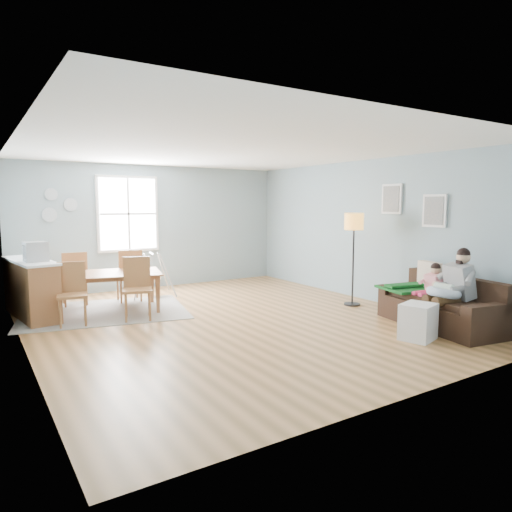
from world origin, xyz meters
TOP-DOWN VIEW (x-y plane):
  - room at (0.00, 0.00)m, footprint 8.40×9.40m
  - window at (-0.60, 3.46)m, footprint 1.32×0.08m
  - pictures at (2.97, -1.05)m, footprint 0.05×1.34m
  - wall_plates at (-2.00, 3.47)m, footprint 0.67×0.02m
  - sofa at (2.50, -2.05)m, footprint 1.12×2.01m
  - green_throw at (2.54, -1.41)m, footprint 1.01×0.91m
  - beige_pillow at (2.78, -1.59)m, footprint 0.24×0.48m
  - father at (2.34, -2.30)m, footprint 0.90×0.50m
  - nursing_pillow at (2.20, -2.27)m, footprint 0.54×0.53m
  - infant at (2.20, -2.24)m, footprint 0.13×0.34m
  - toddler at (2.47, -1.86)m, footprint 0.49×0.27m
  - floor_lamp at (2.40, -0.24)m, footprint 0.34×0.34m
  - storage_cube at (1.62, -2.30)m, footprint 0.54×0.51m
  - rug at (-1.60, 1.67)m, footprint 3.07×2.57m
  - dining_table at (-1.60, 1.67)m, footprint 2.12×1.48m
  - chair_sw at (-2.22, 1.12)m, footprint 0.51×0.51m
  - chair_se at (-1.25, 0.92)m, footprint 0.57×0.57m
  - chair_nw at (-1.93, 2.42)m, footprint 0.49×0.49m
  - chair_ne at (-0.98, 2.22)m, footprint 0.50×0.50m
  - counter at (-2.70, 1.95)m, footprint 0.73×1.76m
  - monitor at (-2.64, 1.63)m, footprint 0.36×0.34m
  - baby_swing at (-0.41, 2.58)m, footprint 1.00×1.01m

SIDE VIEW (x-z plane):
  - rug at x=-1.60m, z-range 0.00..0.01m
  - storage_cube at x=1.62m, z-range 0.00..0.50m
  - sofa at x=2.50m, z-range -0.11..0.66m
  - dining_table at x=-1.60m, z-range 0.00..0.68m
  - baby_swing at x=-0.41m, z-range -0.04..0.82m
  - counter at x=-2.70m, z-range 0.01..0.96m
  - green_throw at x=2.54m, z-range 0.47..0.51m
  - chair_sw at x=-2.22m, z-range 0.07..1.03m
  - chair_nw at x=-1.93m, z-range 0.07..1.07m
  - chair_se at x=-1.25m, z-range 0.08..1.08m
  - chair_ne at x=-0.98m, z-range 0.08..1.08m
  - nursing_pillow at x=2.20m, z-range 0.49..0.69m
  - toddler at x=2.47m, z-range 0.27..1.03m
  - father at x=2.34m, z-range 0.04..1.27m
  - infant at x=2.20m, z-range 0.61..0.73m
  - beige_pillow at x=2.78m, z-range 0.47..0.93m
  - monitor at x=-2.64m, z-range 0.96..1.27m
  - floor_lamp at x=2.40m, z-range 0.56..2.25m
  - window at x=-0.60m, z-range 0.84..2.46m
  - wall_plates at x=-2.00m, z-range 1.50..2.16m
  - pictures at x=2.97m, z-range 1.48..2.22m
  - room at x=0.00m, z-range 0.47..4.37m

